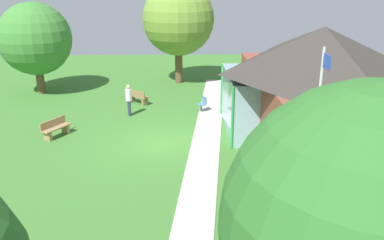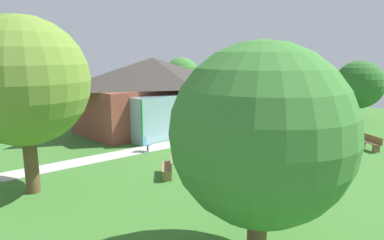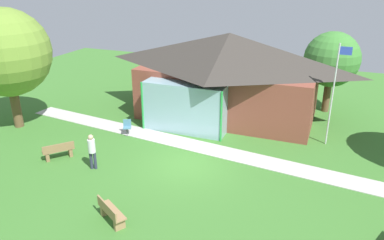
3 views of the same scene
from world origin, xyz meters
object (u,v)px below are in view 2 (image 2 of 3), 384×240
visitor_strolling_lawn (205,146)px  tree_behind_pavilion_right (182,77)px  tree_far_east (359,85)px  bench_mid_left (168,168)px  patio_chair_west (147,145)px  bench_lawn_far_right (333,125)px  tree_lawn_corner (261,134)px  pavilion (154,92)px  bench_front_right (370,143)px  flagpole (228,85)px  tree_west_hedge (23,82)px  bench_front_center (294,159)px  tree_east_hedge (280,74)px

visitor_strolling_lawn → tree_behind_pavilion_right: 15.60m
visitor_strolling_lawn → tree_far_east: tree_far_east is taller
bench_mid_left → patio_chair_west: 4.12m
bench_lawn_far_right → tree_lawn_corner: size_ratio=0.27×
bench_mid_left → tree_behind_pavilion_right: bearing=-4.7°
pavilion → bench_front_right: bearing=-69.2°
pavilion → tree_behind_pavilion_right: (5.87, 3.25, 0.72)m
flagpole → visitor_strolling_lawn: flagpole is taller
tree_west_hedge → bench_front_center: bearing=-29.9°
bench_mid_left → bench_lawn_far_right: bearing=-54.6°
tree_lawn_corner → tree_east_hedge: (20.75, 11.81, 0.22)m
tree_far_east → tree_west_hedge: (-23.82, 3.86, 1.34)m
tree_lawn_corner → bench_front_right: bearing=6.6°
tree_lawn_corner → tree_east_hedge: tree_east_hedge is taller
pavilion → bench_mid_left: bearing=-124.9°
tree_far_east → tree_east_hedge: 6.78m
visitor_strolling_lawn → pavilion: bearing=-132.9°
tree_east_hedge → bench_front_right: bearing=-124.8°
pavilion → bench_front_right: 14.59m
bench_lawn_far_right → tree_east_hedge: (3.47, 6.60, 3.30)m
bench_front_center → tree_behind_pavilion_right: tree_behind_pavilion_right is taller
pavilion → tree_lawn_corner: tree_lawn_corner is taller
pavilion → bench_front_center: (-0.81, -11.91, -2.31)m
flagpole → tree_east_hedge: size_ratio=0.91×
bench_lawn_far_right → tree_far_east: (4.11, -0.12, 2.66)m
bench_mid_left → tree_west_hedge: bearing=104.0°
tree_far_east → pavilion: bearing=142.3°
patio_chair_west → visitor_strolling_lawn: 4.09m
bench_front_center → tree_behind_pavilion_right: size_ratio=0.29×
bench_lawn_far_right → tree_west_hedge: tree_west_hedge is taller
bench_lawn_far_right → visitor_strolling_lawn: visitor_strolling_lawn is taller
bench_lawn_far_right → flagpole: bearing=41.0°
patio_chair_west → tree_far_east: 18.16m
pavilion → bench_mid_left: size_ratio=8.02×
bench_front_right → bench_front_center: size_ratio=1.00×
bench_front_right → bench_mid_left: size_ratio=1.06×
tree_east_hedge → pavilion: bearing=165.3°
patio_chair_west → tree_far_east: size_ratio=0.17×
tree_west_hedge → bench_lawn_far_right: bearing=-10.7°
tree_west_hedge → flagpole: bearing=13.4°
tree_east_hedge → tree_west_hedge: 23.37m
bench_front_right → bench_mid_left: same height
patio_chair_west → bench_mid_left: bearing=40.1°
bench_mid_left → flagpole: bearing=-21.4°
bench_front_right → tree_behind_pavilion_right: bearing=28.9°
visitor_strolling_lawn → tree_east_hedge: (16.03, 5.55, 2.68)m
flagpole → tree_far_east: 10.37m
pavilion → bench_mid_left: pavilion is taller
tree_west_hedge → tree_behind_pavilion_right: 19.24m
patio_chair_west → tree_lawn_corner: tree_lawn_corner is taller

